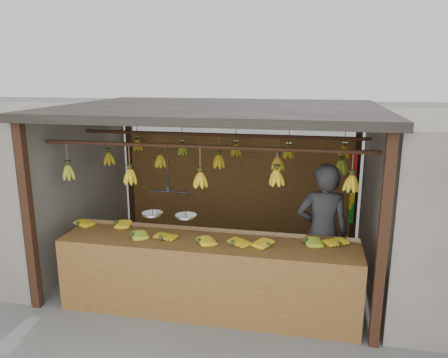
# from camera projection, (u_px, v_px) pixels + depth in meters

# --- Properties ---
(ground) EXTENTS (80.00, 80.00, 0.00)m
(ground) POSITION_uv_depth(u_px,v_px,m) (220.00, 268.00, 6.49)
(ground) COLOR #5B5B57
(stall) EXTENTS (4.30, 3.30, 2.40)m
(stall) POSITION_uv_depth(u_px,v_px,m) (224.00, 134.00, 6.33)
(stall) COLOR black
(stall) RESTS_ON ground
(counter) EXTENTS (3.65, 0.81, 0.96)m
(counter) POSITION_uv_depth(u_px,v_px,m) (206.00, 258.00, 5.13)
(counter) COLOR brown
(counter) RESTS_ON ground
(hanging_bananas) EXTENTS (3.64, 2.22, 0.37)m
(hanging_bananas) POSITION_uv_depth(u_px,v_px,m) (220.00, 162.00, 6.11)
(hanging_bananas) COLOR #92A523
(hanging_bananas) RESTS_ON ground
(balance_scale) EXTENTS (0.68, 0.25, 0.88)m
(balance_scale) POSITION_uv_depth(u_px,v_px,m) (169.00, 211.00, 5.33)
(balance_scale) COLOR black
(balance_scale) RESTS_ON ground
(vendor) EXTENTS (0.69, 0.48, 1.78)m
(vendor) POSITION_uv_depth(u_px,v_px,m) (322.00, 233.00, 5.43)
(vendor) COLOR #262628
(vendor) RESTS_ON ground
(bag_bundles) EXTENTS (0.08, 0.26, 1.15)m
(bag_bundles) POSITION_uv_depth(u_px,v_px,m) (352.00, 188.00, 7.16)
(bag_bundles) COLOR red
(bag_bundles) RESTS_ON ground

